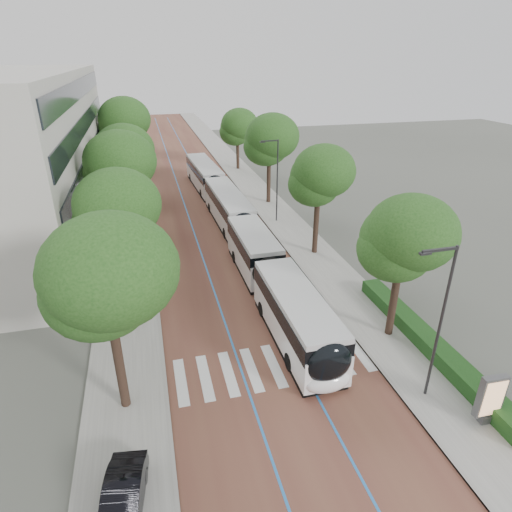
# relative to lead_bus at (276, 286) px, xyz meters

# --- Properties ---
(ground) EXTENTS (160.00, 160.00, 0.00)m
(ground) POSITION_rel_lead_bus_xyz_m (-2.02, -6.63, -1.63)
(ground) COLOR #51544C
(ground) RESTS_ON ground
(road) EXTENTS (11.00, 140.00, 0.02)m
(road) POSITION_rel_lead_bus_xyz_m (-2.02, 33.37, -1.62)
(road) COLOR brown
(road) RESTS_ON ground
(sidewalk_left) EXTENTS (4.00, 140.00, 0.12)m
(sidewalk_left) POSITION_rel_lead_bus_xyz_m (-9.52, 33.37, -1.57)
(sidewalk_left) COLOR gray
(sidewalk_left) RESTS_ON ground
(sidewalk_right) EXTENTS (4.00, 140.00, 0.12)m
(sidewalk_right) POSITION_rel_lead_bus_xyz_m (5.48, 33.37, -1.57)
(sidewalk_right) COLOR gray
(sidewalk_right) RESTS_ON ground
(kerb_left) EXTENTS (0.20, 140.00, 0.14)m
(kerb_left) POSITION_rel_lead_bus_xyz_m (-7.62, 33.37, -1.57)
(kerb_left) COLOR gray
(kerb_left) RESTS_ON ground
(kerb_right) EXTENTS (0.20, 140.00, 0.14)m
(kerb_right) POSITION_rel_lead_bus_xyz_m (3.58, 33.37, -1.57)
(kerb_right) COLOR gray
(kerb_right) RESTS_ON ground
(zebra_crossing) EXTENTS (10.55, 3.60, 0.01)m
(zebra_crossing) POSITION_rel_lead_bus_xyz_m (-1.82, -5.63, -1.60)
(zebra_crossing) COLOR silver
(zebra_crossing) RESTS_ON ground
(lane_line_left) EXTENTS (0.12, 126.00, 0.01)m
(lane_line_left) POSITION_rel_lead_bus_xyz_m (-3.62, 33.37, -1.60)
(lane_line_left) COLOR blue
(lane_line_left) RESTS_ON road
(lane_line_right) EXTENTS (0.12, 126.00, 0.01)m
(lane_line_right) POSITION_rel_lead_bus_xyz_m (-0.42, 33.37, -1.60)
(lane_line_right) COLOR blue
(lane_line_right) RESTS_ON road
(hedge) EXTENTS (1.20, 14.00, 0.80)m
(hedge) POSITION_rel_lead_bus_xyz_m (7.08, -6.63, -1.11)
(hedge) COLOR #193F15
(hedge) RESTS_ON sidewalk_right
(streetlight_near) EXTENTS (1.82, 0.20, 8.00)m
(streetlight_near) POSITION_rel_lead_bus_xyz_m (4.60, -9.63, 3.19)
(streetlight_near) COLOR #2D2D2F
(streetlight_near) RESTS_ON sidewalk_right
(streetlight_far) EXTENTS (1.82, 0.20, 8.00)m
(streetlight_far) POSITION_rel_lead_bus_xyz_m (4.60, 15.37, 3.19)
(streetlight_far) COLOR #2D2D2F
(streetlight_far) RESTS_ON sidewalk_right
(lamp_post_left) EXTENTS (0.14, 0.14, 8.00)m
(lamp_post_left) POSITION_rel_lead_bus_xyz_m (-8.12, 1.37, 2.49)
(lamp_post_left) COLOR #2D2D2F
(lamp_post_left) RESTS_ON sidewalk_left
(trees_left) EXTENTS (6.23, 60.45, 10.16)m
(trees_left) POSITION_rel_lead_bus_xyz_m (-9.52, 19.23, 5.15)
(trees_left) COLOR black
(trees_left) RESTS_ON ground
(trees_right) EXTENTS (5.73, 47.04, 9.20)m
(trees_right) POSITION_rel_lead_bus_xyz_m (5.68, 16.91, 4.66)
(trees_right) COLOR black
(trees_right) RESTS_ON ground
(lead_bus) EXTENTS (2.68, 18.42, 3.20)m
(lead_bus) POSITION_rel_lead_bus_xyz_m (0.00, 0.00, 0.00)
(lead_bus) COLOR black
(lead_bus) RESTS_ON ground
(bus_queued_0) EXTENTS (2.86, 12.46, 3.20)m
(bus_queued_0) POSITION_rel_lead_bus_xyz_m (0.05, 15.61, -0.00)
(bus_queued_0) COLOR white
(bus_queued_0) RESTS_ON ground
(bus_queued_1) EXTENTS (3.14, 12.51, 3.20)m
(bus_queued_1) POSITION_rel_lead_bus_xyz_m (-0.39, 28.38, -0.00)
(bus_queued_1) COLOR white
(bus_queued_1) RESTS_ON ground
(ad_panel) EXTENTS (1.24, 0.49, 2.56)m
(ad_panel) POSITION_rel_lead_bus_xyz_m (6.32, -11.84, -0.17)
(ad_panel) COLOR #59595B
(ad_panel) RESTS_ON sidewalk_right
(parked_car) EXTENTS (1.91, 4.05, 1.28)m
(parked_car) POSITION_rel_lead_bus_xyz_m (-9.48, -12.16, -0.87)
(parked_car) COLOR black
(parked_car) RESTS_ON sidewalk_left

